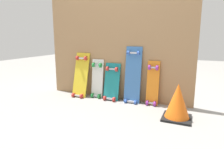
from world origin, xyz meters
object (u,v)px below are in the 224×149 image
skateboard_white (97,80)px  skateboard_orange (153,85)px  skateboard_yellow (81,77)px  skateboard_blue (133,77)px  skateboard_teal (111,84)px  traffic_cone (178,102)px

skateboard_white → skateboard_orange: size_ratio=0.98×
skateboard_orange → skateboard_white: bearing=180.0°
skateboard_yellow → skateboard_blue: bearing=3.0°
skateboard_blue → skateboard_yellow: bearing=-177.0°
skateboard_teal → skateboard_blue: 0.34m
skateboard_teal → skateboard_blue: size_ratio=0.70×
skateboard_white → traffic_cone: size_ratio=1.56×
skateboard_teal → skateboard_white: bearing=173.9°
skateboard_yellow → skateboard_orange: size_ratio=1.12×
skateboard_white → skateboard_blue: (0.57, -0.01, 0.10)m
skateboard_white → skateboard_blue: bearing=-1.2°
skateboard_orange → traffic_cone: 0.53m
traffic_cone → skateboard_white: bearing=163.0°
skateboard_yellow → skateboard_white: 0.27m
skateboard_orange → skateboard_blue: bearing=-177.7°
skateboard_orange → traffic_cone: bearing=-45.5°
skateboard_yellow → skateboard_teal: 0.52m
skateboard_teal → skateboard_orange: 0.61m
skateboard_yellow → skateboard_orange: skateboard_yellow is taller
skateboard_teal → traffic_cone: 1.03m
skateboard_blue → skateboard_orange: bearing=2.3°
skateboard_yellow → skateboard_teal: bearing=3.1°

